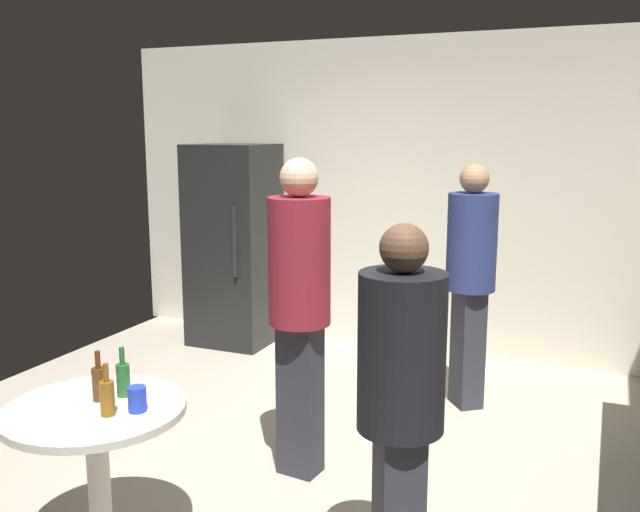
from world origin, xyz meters
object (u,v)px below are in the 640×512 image
Objects in this scene: person_in_navy_shirt at (471,267)px; plastic_cup_blue at (137,399)px; refrigerator at (234,245)px; beer_bottle_brown at (99,382)px; person_in_maroon_shirt at (300,293)px; person_in_black_shirt at (401,393)px; foreground_table at (96,429)px; beer_bottle_amber at (107,396)px; beer_bottle_green at (123,378)px.

plastic_cup_blue is at bearing 30.65° from person_in_navy_shirt.
refrigerator is 7.83× the size of beer_bottle_brown.
beer_bottle_brown is 0.13× the size of person_in_maroon_shirt.
plastic_cup_blue is at bearing -22.11° from person_in_black_shirt.
person_in_black_shirt is at bearing 50.15° from person_in_maroon_shirt.
person_in_maroon_shirt is (0.50, 1.09, 0.42)m from foreground_table.
beer_bottle_amber is at bearing -69.18° from refrigerator.
beer_bottle_brown reaches higher than foreground_table.
foreground_table is at bearing 26.77° from person_in_navy_shirt.
beer_bottle_amber and beer_bottle_brown have the same top height.
person_in_maroon_shirt is (-0.84, 0.89, 0.12)m from person_in_black_shirt.
refrigerator is 2.36m from person_in_navy_shirt.
beer_bottle_green is 0.14× the size of person_in_black_shirt.
foreground_table is at bearing -171.39° from plastic_cup_blue.
person_in_maroon_shirt reaches higher than beer_bottle_green.
refrigerator is 3.39m from beer_bottle_amber.
plastic_cup_blue is at bearing -8.45° from person_in_maroon_shirt.
beer_bottle_brown is 2.09× the size of plastic_cup_blue.
beer_bottle_green is 0.13× the size of person_in_navy_shirt.
refrigerator reaches higher than foreground_table.
foreground_table is 3.48× the size of beer_bottle_green.
refrigerator is at bearing 112.77° from plastic_cup_blue.
refrigerator is at bearing -80.94° from person_in_black_shirt.
beer_bottle_green is 0.21m from plastic_cup_blue.
refrigerator is 16.36× the size of plastic_cup_blue.
person_in_black_shirt is at bearing 8.53° from plastic_cup_blue.
person_in_maroon_shirt is at bearing 65.37° from foreground_table.
beer_bottle_brown is (-0.14, 0.12, 0.00)m from beer_bottle_amber.
refrigerator is 7.83× the size of beer_bottle_amber.
plastic_cup_blue is (0.09, 0.08, -0.03)m from beer_bottle_amber.
refrigerator reaches higher than plastic_cup_blue.
beer_bottle_green is (0.07, 0.08, 0.00)m from beer_bottle_brown.
foreground_table is 1.38m from person_in_black_shirt.
plastic_cup_blue is at bearing -8.50° from beer_bottle_brown.
beer_bottle_amber is 1.22m from person_in_maroon_shirt.
person_in_black_shirt is (2.42, -2.91, 0.03)m from refrigerator.
foreground_table is 0.50× the size of person_in_black_shirt.
beer_bottle_brown is at bearing 109.57° from foreground_table.
person_in_black_shirt is at bearing 56.66° from person_in_navy_shirt.
person_in_black_shirt is at bearing -50.30° from refrigerator.
refrigerator is 3.23m from beer_bottle_brown.
person_in_navy_shirt is (1.20, 2.36, 0.18)m from beer_bottle_brown.
beer_bottle_green is at bearing 111.04° from beer_bottle_amber.
beer_bottle_amber is at bearing 29.54° from person_in_navy_shirt.
beer_bottle_green is 1.30m from person_in_black_shirt.
refrigerator reaches higher than beer_bottle_amber.
foreground_table is (1.08, -3.11, -0.27)m from refrigerator.
beer_bottle_amber reaches higher than foreground_table.
beer_bottle_green is at bearing 51.51° from beer_bottle_brown.
person_in_navy_shirt is at bearing -16.81° from refrigerator.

